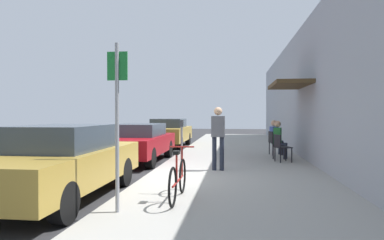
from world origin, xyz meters
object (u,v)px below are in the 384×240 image
pedestrian_standing (218,133)px  cafe_chair_0 (281,146)px  parked_car_0 (61,161)px  seated_patron_1 (279,138)px  cafe_chair_1 (277,144)px  street_sign (117,114)px  bicycle_0 (178,179)px  cafe_chair_2 (274,141)px  seated_patron_2 (275,136)px  parked_car_2 (169,132)px  parking_meter (182,137)px  parked_car_1 (138,142)px

pedestrian_standing → cafe_chair_0: bearing=44.3°
parked_car_0 → seated_patron_1: 7.50m
cafe_chair_1 → street_sign: bearing=-115.2°
street_sign → cafe_chair_1: bearing=64.8°
cafe_chair_1 → bicycle_0: bearing=-112.2°
cafe_chair_2 → seated_patron_2: 0.20m
parked_car_2 → pedestrian_standing: size_ratio=2.59×
parked_car_0 → cafe_chair_2: parked_car_0 is taller
cafe_chair_1 → pedestrian_standing: bearing=-124.8°
parking_meter → cafe_chair_0: parking_meter is taller
bicycle_0 → parking_meter: bearing=98.2°
parked_car_0 → cafe_chair_2: (4.73, 6.86, -0.11)m
parking_meter → cafe_chair_0: 3.20m
cafe_chair_1 → cafe_chair_2: (-0.00, 1.07, 0.00)m
street_sign → bicycle_0: (0.80, 0.89, -1.16)m
cafe_chair_0 → parked_car_0: bearing=-133.9°
bicycle_0 → cafe_chair_2: (2.43, 7.05, 0.14)m
street_sign → parked_car_2: bearing=97.2°
parked_car_1 → bicycle_0: (2.30, -5.43, -0.21)m
parked_car_0 → seated_patron_1: bearing=50.3°
bicycle_0 → seated_patron_1: 6.47m
street_sign → cafe_chair_0: street_sign is taller
bicycle_0 → cafe_chair_2: bearing=71.0°
parked_car_1 → seated_patron_2: (4.79, 1.63, 0.13)m
parked_car_0 → parked_car_2: parked_car_0 is taller
seated_patron_1 → cafe_chair_2: seated_patron_1 is taller
parked_car_1 → cafe_chair_2: size_ratio=5.06×
parking_meter → pedestrian_standing: (1.29, -1.95, 0.23)m
parked_car_0 → cafe_chair_2: 8.34m
parked_car_0 → street_sign: (1.50, -1.08, 0.90)m
cafe_chair_1 → seated_patron_2: size_ratio=0.67×
seated_patron_2 → seated_patron_1: bearing=-90.0°
seated_patron_1 → cafe_chair_2: size_ratio=1.48×
parked_car_0 → pedestrian_standing: bearing=47.2°
bicycle_0 → seated_patron_1: (2.49, 5.96, 0.34)m
street_sign → cafe_chair_2: 8.63m
bicycle_0 → pedestrian_standing: 3.37m
cafe_chair_0 → seated_patron_1: bearing=86.3°
parked_car_0 → street_sign: size_ratio=1.69×
parked_car_1 → cafe_chair_0: size_ratio=5.06×
parked_car_2 → parking_meter: parking_meter is taller
parking_meter → cafe_chair_0: size_ratio=1.52×
bicycle_0 → cafe_chair_2: size_ratio=1.97×
pedestrian_standing → parked_car_1: bearing=142.6°
street_sign → seated_patron_2: 8.65m
cafe_chair_2 → seated_patron_2: seated_patron_2 is taller
parked_car_1 → cafe_chair_2: 5.00m
parked_car_1 → seated_patron_1: seated_patron_1 is taller
cafe_chair_0 → seated_patron_2: seated_patron_2 is taller
cafe_chair_2 → seated_patron_2: (0.06, 0.01, 0.19)m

